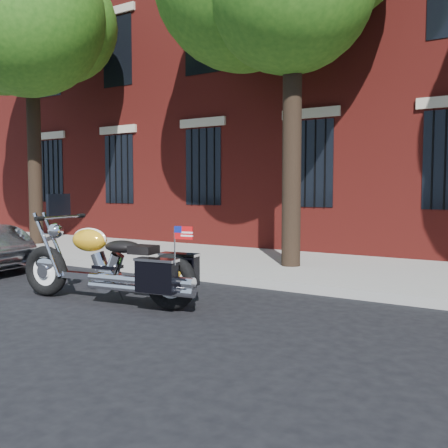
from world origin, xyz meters
The scene contains 6 objects.
ground centered at (0.00, 0.00, 0.00)m, with size 120.00×120.00×0.00m, color black.
curb centered at (0.00, 1.38, 0.07)m, with size 40.00×0.16×0.15m, color gray.
sidewalk centered at (0.00, 3.26, 0.07)m, with size 40.00×3.60×0.15m, color gray.
building centered at (0.00, 10.06, 6.00)m, with size 26.00×10.08×12.00m.
tree_left centered at (-7.08, 2.96, 6.18)m, with size 4.12×3.92×8.54m.
motorcycle centered at (-0.55, -0.78, 0.52)m, with size 3.08×1.11×1.54m.
Camera 1 is at (4.43, -5.82, 1.61)m, focal length 40.00 mm.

